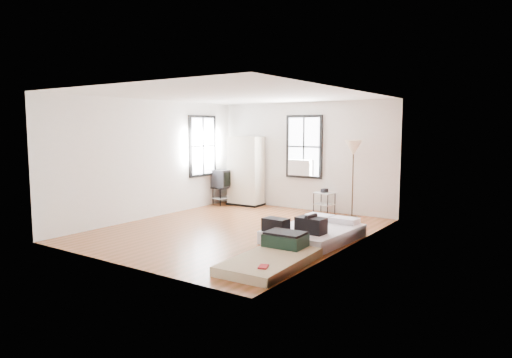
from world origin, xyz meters
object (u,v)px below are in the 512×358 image
Objects in this scene: side_table at (324,197)px; floor_lamp at (353,151)px; mattress_main at (313,232)px; wardrobe at (246,171)px; tv_stand at (224,180)px; mattress_bare at (274,256)px.

side_table is 0.34× the size of floor_lamp.
mattress_main is 1.00× the size of wardrobe.
tv_stand is (-0.57, -0.25, -0.25)m from wardrobe.
tv_stand is at bearing -176.13° from floor_lamp.
tv_stand reaches higher than side_table.
mattress_main reaches higher than mattress_bare.
mattress_bare is 0.98× the size of wardrobe.
mattress_main is 3.01× the size of side_table.
tv_stand is at bearing 153.46° from mattress_main.
side_table is (2.37, 0.07, -0.53)m from wardrobe.
mattress_bare is at bearing -80.69° from mattress_main.
mattress_bare is at bearing -51.69° from wardrobe.
floor_lamp reaches higher than tv_stand.
mattress_main is 1.01× the size of mattress_bare.
side_table is 0.64× the size of tv_stand.
mattress_bare is (0.18, -1.68, -0.04)m from mattress_main.
mattress_main is 4.60m from tv_stand.
tv_stand is (-3.70, -0.25, -0.89)m from floor_lamp.
wardrobe is 1.95× the size of tv_stand.
floor_lamp reaches higher than side_table.
tv_stand is (-4.13, 3.95, 0.58)m from mattress_bare.
mattress_main is at bearing -23.37° from tv_stand.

